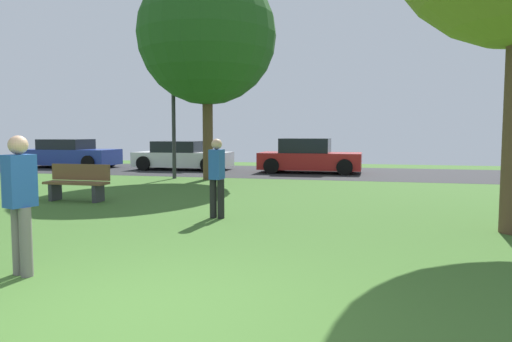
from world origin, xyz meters
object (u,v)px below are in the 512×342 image
Objects in this scene: maple_tree_far at (207,36)px; parked_car_white at (182,156)px; park_bench at (78,182)px; street_lamp_post at (174,117)px; person_bystander at (217,175)px; parked_car_blue at (70,154)px; parked_car_red at (309,157)px; person_thrower at (20,199)px.

maple_tree_far reaches higher than parked_car_white.
street_lamp_post is at bearing -90.03° from park_bench.
park_bench is at bearing -103.03° from maple_tree_far.
parked_car_blue is (-11.21, 11.20, -0.22)m from person_bystander.
park_bench is (1.32, -9.79, -0.14)m from parked_car_white.
parked_car_blue is at bearing -179.83° from parked_car_white.
parked_car_white is at bearing -82.33° from park_bench.
person_bystander is at bearing -64.29° from parked_car_white.
park_bench is (7.13, -9.77, -0.17)m from parked_car_blue.
parked_car_blue is 1.00× the size of street_lamp_post.
parked_car_red is (5.81, -0.25, 0.05)m from parked_car_white.
parked_car_blue reaches higher than parked_car_white.
park_bench is (-4.49, -9.54, -0.19)m from parked_car_red.
parked_car_white is at bearing 108.63° from street_lamp_post.
maple_tree_far is 4.56× the size of person_thrower.
parked_car_white is (-5.40, 11.22, -0.25)m from person_bystander.
parked_car_red is 2.63× the size of park_bench.
parked_car_red is at bearing -115.19° from park_bench.
maple_tree_far is at bearing -152.13° from person_thrower.
street_lamp_post is (-3.04, 11.39, 1.34)m from person_thrower.
maple_tree_far is at bearing -56.37° from parked_car_white.
parked_car_white is at bearing 177.55° from parked_car_red.
maple_tree_far is 1.67× the size of street_lamp_post.
maple_tree_far reaches higher than parked_car_blue.
street_lamp_post reaches higher than parked_car_white.
park_bench is at bearing -115.19° from parked_car_red.
street_lamp_post is (1.32, -3.92, 1.65)m from parked_car_white.
parked_car_blue is 8.29m from street_lamp_post.
parked_car_red is (0.40, 10.97, -0.20)m from person_bystander.
street_lamp_post reaches higher than parked_car_red.
person_thrower reaches higher than parked_car_white.
person_thrower is 6.32m from park_bench.
street_lamp_post is (-4.49, -3.67, 1.60)m from parked_car_red.
parked_car_red reaches higher than parked_car_white.
street_lamp_post is (-1.34, 0.08, -2.83)m from maple_tree_far.
person_thrower is 1.06× the size of person_bystander.
person_thrower is 4.22m from person_bystander.
maple_tree_far reaches higher than parked_car_red.
person_bystander reaches higher than parked_car_blue.
street_lamp_post reaches higher than park_bench.
parked_car_red is at bearing -166.16° from person_thrower.
parked_car_blue reaches higher than park_bench.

